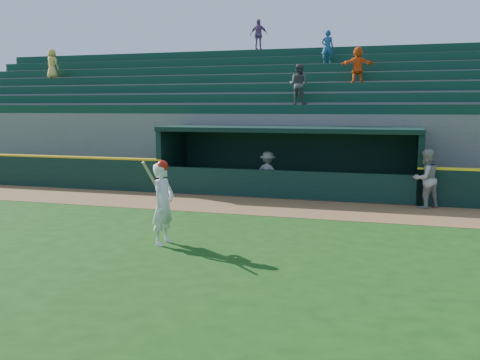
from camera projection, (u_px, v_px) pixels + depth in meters
The scene contains 7 objects.
ground at pixel (220, 244), 12.52m from camera, with size 120.00×120.00×0.00m, color #174210.
warning_track at pixel (270, 207), 17.16m from camera, with size 40.00×3.00×0.01m, color brown.
dugout_player_front at pixel (426, 179), 16.86m from camera, with size 0.91×0.71×1.87m, color #9F9F9A.
dugout_player_inside at pixel (268, 173), 19.45m from camera, with size 1.02×0.59×1.58m, color gray.
dugout at pixel (290, 156), 19.92m from camera, with size 9.40×2.80×2.46m.
stands at pixel (311, 125), 24.10m from camera, with size 34.50×6.29×7.46m.
batter_at_plate at pixel (163, 203), 12.35m from camera, with size 0.58×0.83×1.99m.
Camera 1 is at (3.98, -11.54, 3.17)m, focal length 40.00 mm.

